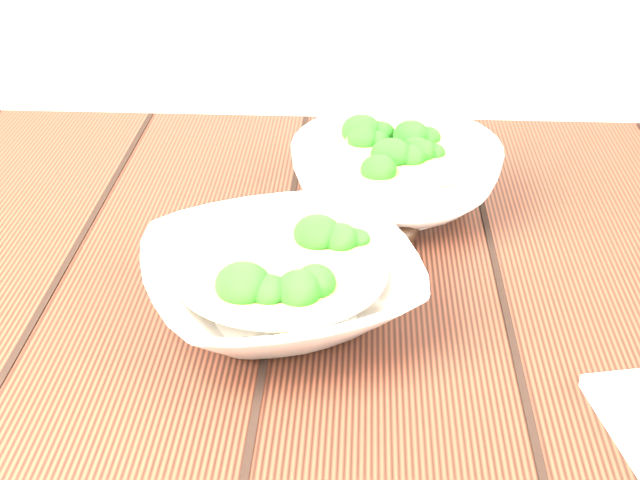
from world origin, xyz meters
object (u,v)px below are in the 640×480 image
soup_bowl_front (281,281)px  trivet (370,225)px  table (301,392)px  soup_bowl_back (395,172)px

soup_bowl_front → trivet: size_ratio=3.05×
table → soup_bowl_front: (-0.01, -0.03, 0.15)m
soup_bowl_front → soup_bowl_back: bearing=63.4°
soup_bowl_back → trivet: bearing=-109.8°
soup_bowl_back → trivet: 0.08m
soup_bowl_front → soup_bowl_back: size_ratio=1.05×
soup_bowl_back → trivet: size_ratio=2.91×
soup_bowl_front → trivet: soup_bowl_front is taller
table → soup_bowl_back: (0.09, 0.17, 0.16)m
soup_bowl_back → table: bearing=-117.8°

